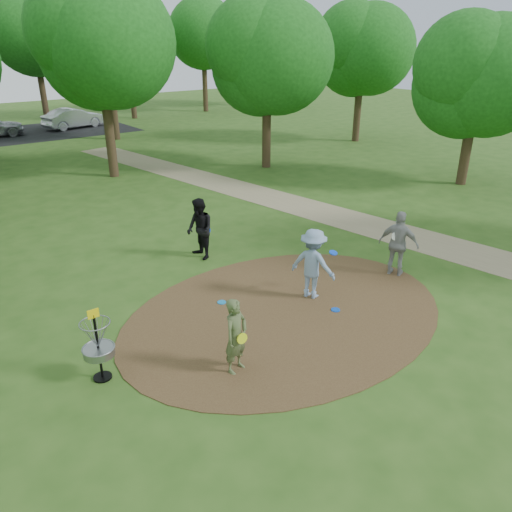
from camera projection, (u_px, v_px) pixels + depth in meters
ground at (286, 313)px, 12.09m from camera, size 100.00×100.00×0.00m
dirt_clearing at (286, 313)px, 12.09m from camera, size 8.40×8.40×0.02m
footpath at (391, 231)px, 17.18m from camera, size 7.55×39.89×0.01m
parking_lot at (28, 133)px, 34.97m from camera, size 14.00×8.00×0.01m
player_observer_with_disc at (236, 336)px, 9.71m from camera, size 0.67×0.54×1.59m
player_throwing_with_disc at (313, 264)px, 12.52m from camera, size 1.31×1.36×1.84m
player_walking_with_disc at (200, 229)px, 14.78m from camera, size 0.76×0.95×1.84m
player_waiting_with_disc at (399, 244)px, 13.70m from camera, size 0.87×1.18×1.86m
disc_ground_cyan at (222, 302)px, 12.54m from camera, size 0.22×0.22×0.02m
disc_ground_blue at (336, 310)px, 12.19m from camera, size 0.22×0.22×0.02m
car_right at (74, 118)px, 36.57m from camera, size 4.61×2.41×1.44m
disc_golf_basket at (97, 340)px, 9.44m from camera, size 0.63×0.63×1.54m
tree_ring at (140, 65)px, 17.88m from camera, size 36.97×45.17×8.92m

